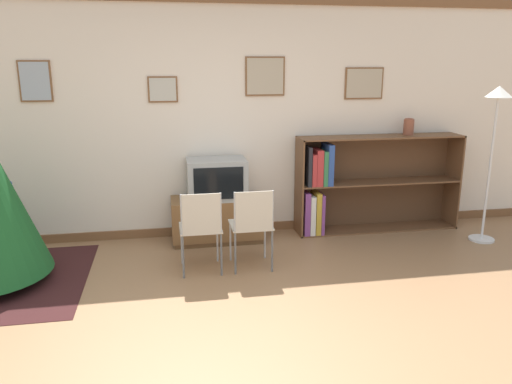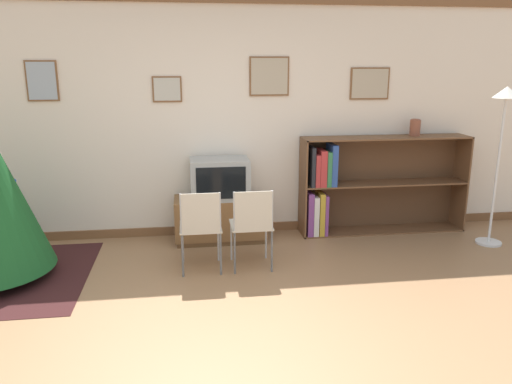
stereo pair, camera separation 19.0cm
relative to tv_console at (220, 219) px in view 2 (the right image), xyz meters
name	(u,v)px [view 2 (the right image)]	position (x,y,z in m)	size (l,w,h in m)	color
ground_plane	(242,346)	(-0.01, -2.25, -0.25)	(24.00, 24.00, 0.00)	#936B47
wall_back	(216,119)	(-0.01, 0.30, 1.10)	(8.63, 0.11, 2.70)	silver
tv_console	(220,219)	(0.00, 0.00, 0.00)	(1.03, 0.46, 0.50)	brown
television	(220,179)	(0.00, 0.00, 0.47)	(0.65, 0.45, 0.45)	#9E9E99
folding_chair_left	(201,226)	(-0.25, -0.89, 0.22)	(0.40, 0.40, 0.82)	#BCB29E
folding_chair_right	(252,224)	(0.25, -0.89, 0.22)	(0.40, 0.40, 0.82)	#BCB29E
bookshelf	(356,186)	(1.61, 0.07, 0.32)	(1.98, 0.36, 1.15)	brown
vase	(415,127)	(2.31, 0.09, 0.99)	(0.12, 0.12, 0.20)	brown
standing_lamp	(503,125)	(2.99, -0.54, 1.08)	(0.28, 0.28, 1.74)	silver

